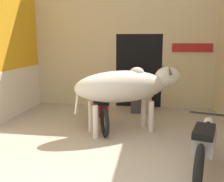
{
  "coord_description": "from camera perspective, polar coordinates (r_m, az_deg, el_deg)",
  "views": [
    {
      "loc": [
        0.84,
        -2.79,
        1.85
      ],
      "look_at": [
        0.09,
        2.06,
        0.92
      ],
      "focal_mm": 42.0,
      "sensor_mm": 36.0,
      "label": 1
    }
  ],
  "objects": [
    {
      "name": "plastic_stool",
      "position": [
        7.19,
        7.75,
        -2.37
      ],
      "size": [
        0.31,
        0.31,
        0.43
      ],
      "color": "beige",
      "rests_on": "ground_plane"
    },
    {
      "name": "cow",
      "position": [
        5.32,
        3.36,
        1.09
      ],
      "size": [
        2.28,
        1.49,
        1.38
      ],
      "color": "beige",
      "rests_on": "ground_plane"
    },
    {
      "name": "motorcycle_far",
      "position": [
        5.68,
        -2.84,
        -4.03
      ],
      "size": [
        0.82,
        1.67,
        0.72
      ],
      "color": "black",
      "rests_on": "ground_plane"
    },
    {
      "name": "wall_back_with_doorway",
      "position": [
        7.64,
        3.67,
        9.88
      ],
      "size": [
        5.06,
        0.93,
        4.18
      ],
      "color": "#C6B289",
      "rests_on": "ground_plane"
    },
    {
      "name": "motorcycle_near",
      "position": [
        4.02,
        19.48,
        -10.66
      ],
      "size": [
        0.71,
        1.82,
        0.75
      ],
      "color": "black",
      "rests_on": "ground_plane"
    },
    {
      "name": "shopkeeper_seated",
      "position": [
        6.91,
        5.34,
        0.54
      ],
      "size": [
        0.36,
        0.33,
        1.19
      ],
      "color": "#3D3842",
      "rests_on": "ground_plane"
    }
  ]
}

